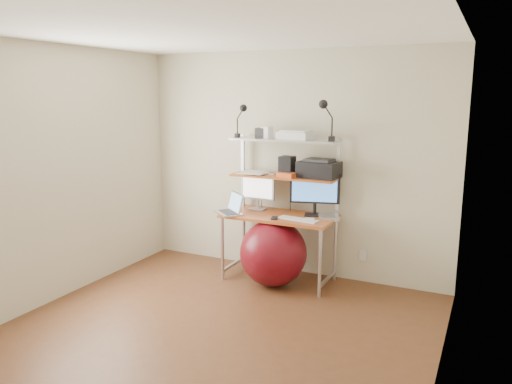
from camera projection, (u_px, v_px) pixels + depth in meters
room at (209, 192)px, 4.02m from camera, size 3.60×3.60×3.60m
computer_desk at (281, 194)px, 5.40m from camera, size 1.20×0.60×1.57m
wall_outlet at (363, 255)px, 5.42m from camera, size 0.08×0.01×0.12m
monitor_silver at (258, 188)px, 5.60m from camera, size 0.41×0.15×0.45m
monitor_black at (315, 191)px, 5.32m from camera, size 0.52×0.20×0.53m
laptop at (232, 209)px, 5.45m from camera, size 0.42×0.41×0.29m
keyboard at (298, 219)px, 5.17m from camera, size 0.45×0.18×0.01m
mouse at (310, 220)px, 5.13m from camera, size 0.10×0.07×0.03m
mac_mini at (329, 217)px, 5.21m from camera, size 0.27×0.27×0.04m
phone at (275, 218)px, 5.23m from camera, size 0.10×0.14×0.01m
printer at (319, 169)px, 5.28m from camera, size 0.45×0.33×0.20m
nas_cube at (287, 166)px, 5.37m from camera, size 0.16×0.16×0.22m
red_box at (287, 175)px, 5.31m from camera, size 0.21×0.16×0.05m
scanner at (296, 135)px, 5.27m from camera, size 0.39×0.29×0.10m
box_white at (267, 132)px, 5.42m from camera, size 0.12×0.11×0.13m
box_grey at (261, 133)px, 5.45m from camera, size 0.12×0.12×0.11m
clip_lamp_left at (242, 113)px, 5.44m from camera, size 0.14×0.08×0.36m
clip_lamp_right at (325, 111)px, 5.04m from camera, size 0.17×0.09×0.42m
exercise_ball at (273, 253)px, 5.32m from camera, size 0.72×0.72×0.72m
paper_stack at (253, 172)px, 5.60m from camera, size 0.35×0.36×0.02m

